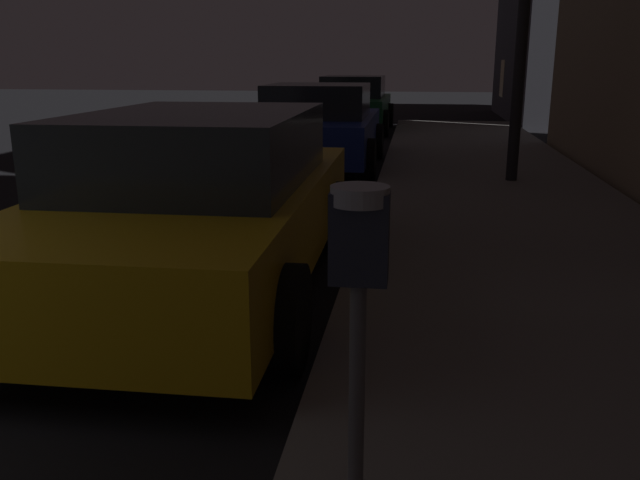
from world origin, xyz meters
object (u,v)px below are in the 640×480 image
Objects in this scene: car_green at (353,104)px; parking_meter at (358,279)px; car_blue at (319,127)px; car_yellow_cab at (202,202)px.

parking_meter is at bearing -84.52° from car_green.
car_green is at bearing 95.48° from parking_meter.
car_blue is 6.33m from car_green.
car_yellow_cab is 6.46m from car_blue.
car_blue reaches higher than parking_meter.
car_yellow_cab is 12.79m from car_green.
car_blue is (-1.51, 9.41, -0.42)m from parking_meter.
car_yellow_cab is at bearing -90.00° from car_blue.
car_green is (-1.51, 15.74, -0.42)m from parking_meter.
car_blue is at bearing 90.00° from car_yellow_cab.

